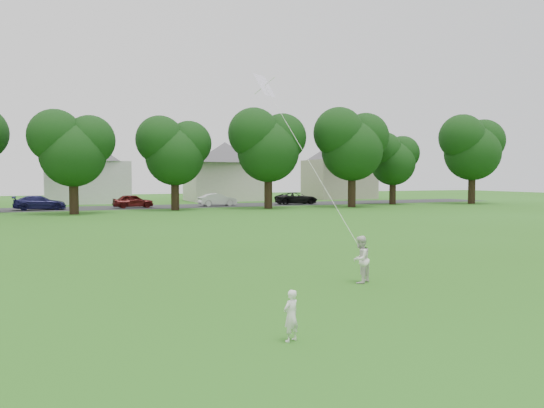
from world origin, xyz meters
name	(u,v)px	position (x,y,z in m)	size (l,w,h in m)	color
ground	(263,322)	(0.00, 0.00, 0.00)	(160.00, 160.00, 0.00)	#2A6216
street	(95,208)	(0.00, 42.00, 0.01)	(90.00, 7.00, 0.01)	#2D2D30
toddler	(291,316)	(-0.02, -1.40, 0.47)	(0.34, 0.23, 0.94)	white
older_boy	(360,259)	(3.99, 2.61, 0.66)	(0.64, 0.50, 1.32)	white
kite	(307,157)	(3.58, 5.14, 3.58)	(1.06, 3.01, 7.34)	white
tree_row	(109,137)	(0.66, 35.31, 6.21)	(81.14, 8.48, 10.84)	black
parked_cars	(67,202)	(-2.42, 41.00, 0.63)	(55.10, 2.56, 1.28)	black
house_row	(87,162)	(0.09, 52.00, 4.56)	(75.85, 13.00, 9.37)	silver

